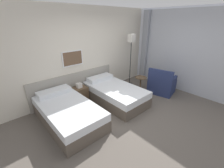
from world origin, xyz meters
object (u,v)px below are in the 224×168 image
at_px(bed_near_window, 114,93).
at_px(side_table, 141,82).
at_px(armchair, 162,85).
at_px(floor_lamp, 131,44).
at_px(bed_near_door, 68,113).
at_px(nightstand, 80,94).

height_order(bed_near_window, side_table, bed_near_window).
bearing_deg(armchair, floor_lamp, -0.30).
bearing_deg(bed_near_door, bed_near_window, 0.00).
distance_m(floor_lamp, side_table, 1.37).
distance_m(bed_near_window, armchair, 1.70).
bearing_deg(nightstand, floor_lamp, -4.59).
relative_size(floor_lamp, side_table, 3.47).
distance_m(bed_near_window, side_table, 1.10).
height_order(bed_near_door, nightstand, bed_near_door).
relative_size(nightstand, side_table, 1.06).
distance_m(bed_near_door, nightstand, 1.06).
bearing_deg(armchair, bed_near_window, 55.25).
xyz_separation_m(bed_near_window, side_table, (1.09, -0.13, 0.12)).
bearing_deg(floor_lamp, armchair, -77.76).
height_order(floor_lamp, side_table, floor_lamp).
distance_m(side_table, armchair, 0.71).
distance_m(nightstand, side_table, 2.05).
bearing_deg(floor_lamp, nightstand, 175.41).
distance_m(floor_lamp, armchair, 1.75).
bearing_deg(side_table, bed_near_window, 173.22).
distance_m(bed_near_door, bed_near_window, 1.53).
xyz_separation_m(nightstand, side_table, (1.85, -0.86, 0.14)).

